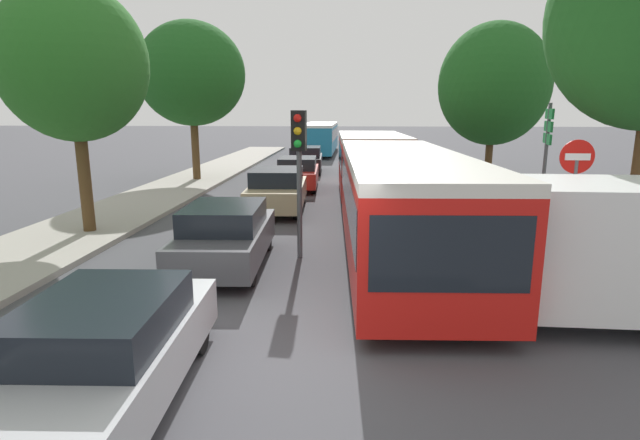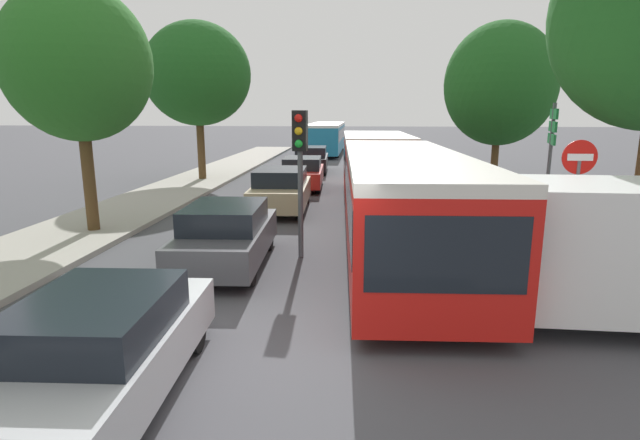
{
  "view_description": "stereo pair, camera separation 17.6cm",
  "coord_description": "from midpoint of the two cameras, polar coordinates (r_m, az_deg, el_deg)",
  "views": [
    {
      "loc": [
        0.86,
        -6.43,
        3.41
      ],
      "look_at": [
        0.2,
        3.54,
        1.2
      ],
      "focal_mm": 28.0,
      "sensor_mm": 36.0,
      "label": 1
    },
    {
      "loc": [
        1.03,
        -6.41,
        3.41
      ],
      "look_at": [
        0.2,
        3.54,
        1.2
      ],
      "focal_mm": 28.0,
      "sensor_mm": 36.0,
      "label": 2
    }
  ],
  "objects": [
    {
      "name": "white_van",
      "position": [
        8.97,
        26.81,
        -2.89
      ],
      "size": [
        5.05,
        2.1,
        2.31
      ],
      "rotation": [
        0.0,
        0.0,
        3.12
      ],
      "color": "white",
      "rests_on": "ground"
    },
    {
      "name": "queued_car_red",
      "position": [
        21.93,
        -2.78,
        5.39
      ],
      "size": [
        1.87,
        4.08,
        1.39
      ],
      "rotation": [
        0.0,
        0.0,
        1.61
      ],
      "color": "#B21E19",
      "rests_on": "ground"
    },
    {
      "name": "traffic_light",
      "position": [
        11.37,
        -2.88,
        7.87
      ],
      "size": [
        0.34,
        0.37,
        3.4
      ],
      "rotation": [
        0.0,
        0.0,
        -1.66
      ],
      "color": "#56595E",
      "rests_on": "ground"
    },
    {
      "name": "queued_car_graphite",
      "position": [
        11.18,
        -11.18,
        -1.74
      ],
      "size": [
        1.88,
        4.1,
        1.4
      ],
      "rotation": [
        0.0,
        0.0,
        1.61
      ],
      "color": "#47474C",
      "rests_on": "ground"
    },
    {
      "name": "ground_plane",
      "position": [
        7.33,
        -4.22,
        -15.28
      ],
      "size": [
        200.0,
        200.0,
        0.0
      ],
      "primitive_type": "plane",
      "color": "#47474C"
    },
    {
      "name": "kerb_strip_left",
      "position": [
        24.62,
        -14.77,
        4.28
      ],
      "size": [
        3.2,
        43.39,
        0.14
      ],
      "primitive_type": "cube",
      "color": "#9E998E",
      "rests_on": "ground"
    },
    {
      "name": "tree_right_mid",
      "position": [
        24.55,
        19.06,
        14.43
      ],
      "size": [
        4.94,
        4.94,
        7.25
      ],
      "color": "#51381E",
      "rests_on": "ground"
    },
    {
      "name": "tree_left_far",
      "position": [
        24.82,
        -14.68,
        15.83
      ],
      "size": [
        4.95,
        4.95,
        7.41
      ],
      "color": "#51381E",
      "rests_on": "ground"
    },
    {
      "name": "tree_left_mid",
      "position": [
        14.97,
        -26.71,
        15.7
      ],
      "size": [
        3.79,
        3.79,
        6.62
      ],
      "color": "#51381E",
      "rests_on": "ground"
    },
    {
      "name": "articulated_bus",
      "position": [
        14.91,
        7.14,
        4.75
      ],
      "size": [
        3.23,
        16.74,
        2.47
      ],
      "rotation": [
        0.0,
        0.0,
        -1.53
      ],
      "color": "red",
      "rests_on": "ground"
    },
    {
      "name": "queued_car_black",
      "position": [
        27.68,
        -1.84,
        6.92
      ],
      "size": [
        1.93,
        4.21,
        1.44
      ],
      "rotation": [
        0.0,
        0.0,
        1.61
      ],
      "color": "black",
      "rests_on": "ground"
    },
    {
      "name": "no_entry_sign",
      "position": [
        11.6,
        26.64,
        3.56
      ],
      "size": [
        0.7,
        0.08,
        2.82
      ],
      "rotation": [
        0.0,
        0.0,
        -1.57
      ],
      "color": "#56595E",
      "rests_on": "ground"
    },
    {
      "name": "direction_sign_post",
      "position": [
        15.44,
        24.22,
        8.28
      ],
      "size": [
        0.38,
        1.38,
        3.6
      ],
      "rotation": [
        0.0,
        0.0,
        2.91
      ],
      "color": "#56595E",
      "rests_on": "ground"
    },
    {
      "name": "queued_car_silver",
      "position": [
        6.52,
        -23.79,
        -13.38
      ],
      "size": [
        1.82,
        3.96,
        1.35
      ],
      "rotation": [
        0.0,
        0.0,
        1.61
      ],
      "color": "#B7BABF",
      "rests_on": "ground"
    },
    {
      "name": "city_bus_rear",
      "position": [
        39.96,
        -0.16,
        9.56
      ],
      "size": [
        2.5,
        10.99,
        2.36
      ],
      "rotation": [
        0.0,
        0.0,
        1.57
      ],
      "color": "teal",
      "rests_on": "ground"
    },
    {
      "name": "queued_car_tan",
      "position": [
        17.12,
        -5.18,
        3.46
      ],
      "size": [
        1.96,
        4.28,
        1.46
      ],
      "rotation": [
        0.0,
        0.0,
        1.61
      ],
      "color": "tan",
      "rests_on": "ground"
    }
  ]
}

